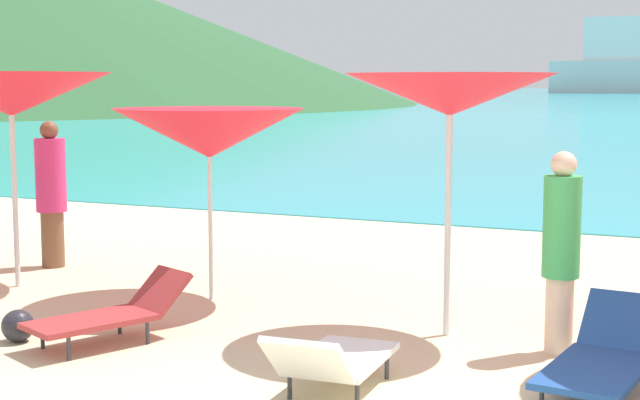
% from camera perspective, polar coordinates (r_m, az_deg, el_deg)
% --- Properties ---
extents(umbrella_1, '(2.27, 2.27, 2.42)m').
position_cam_1_polar(umbrella_1, '(11.20, -17.96, 6.00)').
color(umbrella_1, silver).
rests_on(umbrella_1, ground_plane).
extents(umbrella_2, '(2.20, 2.20, 2.03)m').
position_cam_1_polar(umbrella_2, '(10.08, -6.63, 3.97)').
color(umbrella_2, silver).
rests_on(umbrella_2, ground_plane).
extents(umbrella_3, '(2.04, 2.04, 2.38)m').
position_cam_1_polar(umbrella_3, '(8.62, 7.76, 6.21)').
color(umbrella_3, silver).
rests_on(umbrella_3, ground_plane).
extents(lounge_chair_0, '(1.08, 1.55, 0.59)m').
position_cam_1_polar(lounge_chair_0, '(8.71, -12.33, -6.56)').
color(lounge_chair_0, '#A53333').
rests_on(lounge_chair_0, ground_plane).
extents(lounge_chair_7, '(0.78, 1.66, 0.62)m').
position_cam_1_polar(lounge_chair_7, '(7.53, 16.55, -8.89)').
color(lounge_chair_7, '#1E478C').
rests_on(lounge_chair_7, ground_plane).
extents(lounge_chair_10, '(0.69, 1.45, 0.59)m').
position_cam_1_polar(lounge_chair_10, '(7.12, 0.72, -9.48)').
color(lounge_chair_10, white).
rests_on(lounge_chair_10, ground_plane).
extents(beachgoer_0, '(0.32, 0.32, 1.73)m').
position_cam_1_polar(beachgoer_0, '(8.32, 14.19, -2.73)').
color(beachgoer_0, beige).
rests_on(beachgoer_0, ground_plane).
extents(beachgoer_3, '(0.38, 0.38, 1.83)m').
position_cam_1_polar(beachgoer_3, '(12.37, -15.74, 0.54)').
color(beachgoer_3, brown).
rests_on(beachgoer_3, ground_plane).
extents(beach_ball, '(0.29, 0.29, 0.29)m').
position_cam_1_polar(beach_ball, '(9.00, -17.58, -7.17)').
color(beach_ball, '#26262D').
rests_on(beach_ball, ground_plane).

